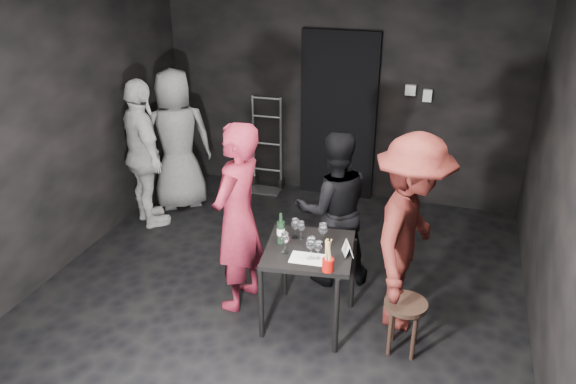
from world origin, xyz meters
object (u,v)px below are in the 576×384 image
(stool, at_px, (405,312))
(hand_truck, at_px, (266,173))
(server_red, at_px, (237,204))
(woman_black, at_px, (334,208))
(tasting_table, at_px, (309,258))
(breadstick_cup, at_px, (328,256))
(man_maroon, at_px, (411,220))
(bystander_cream, at_px, (143,144))
(bystander_grey, at_px, (176,130))
(wine_bottle, at_px, (281,231))

(stool, bearing_deg, hand_truck, 128.58)
(server_red, xyz_separation_m, woman_black, (0.71, 0.63, -0.23))
(tasting_table, xyz_separation_m, server_red, (-0.68, 0.10, 0.36))
(breadstick_cup, bearing_deg, server_red, 156.61)
(hand_truck, relative_size, tasting_table, 1.67)
(stool, relative_size, man_maroon, 0.23)
(stool, xyz_separation_m, breadstick_cup, (-0.61, -0.16, 0.51))
(tasting_table, relative_size, server_red, 0.37)
(woman_black, distance_m, bystander_cream, 2.37)
(hand_truck, relative_size, bystander_grey, 0.63)
(server_red, xyz_separation_m, bystander_grey, (-1.47, 1.67, -0.02))
(hand_truck, distance_m, woman_black, 2.31)
(tasting_table, bearing_deg, woman_black, 87.61)
(bystander_grey, bearing_deg, stool, 112.45)
(hand_truck, height_order, woman_black, woman_black)
(server_red, xyz_separation_m, breadstick_cup, (0.91, -0.39, -0.13))
(tasting_table, xyz_separation_m, wine_bottle, (-0.25, 0.01, 0.20))
(hand_truck, xyz_separation_m, tasting_table, (1.29, -2.54, 0.43))
(hand_truck, height_order, bystander_cream, bystander_cream)
(woman_black, distance_m, man_maroon, 0.92)
(bystander_grey, bearing_deg, server_red, 96.28)
(server_red, relative_size, breadstick_cup, 6.96)
(bystander_cream, bearing_deg, server_red, -173.62)
(hand_truck, bearing_deg, stool, -53.16)
(man_maroon, bearing_deg, bystander_cream, 80.14)
(stool, bearing_deg, woman_black, 133.06)
(hand_truck, xyz_separation_m, breadstick_cup, (1.52, -2.83, 0.65))
(tasting_table, relative_size, bystander_cream, 0.38)
(stool, distance_m, bystander_grey, 3.59)
(stool, bearing_deg, bystander_grey, 147.57)
(hand_truck, height_order, man_maroon, man_maroon)
(server_red, relative_size, bystander_cream, 1.02)
(server_red, distance_m, bystander_grey, 2.22)
(woman_black, distance_m, bystander_grey, 2.42)
(stool, relative_size, breadstick_cup, 1.62)
(wine_bottle, bearing_deg, stool, -7.29)
(woman_black, bearing_deg, breadstick_cup, 76.68)
(hand_truck, relative_size, stool, 2.67)
(stool, height_order, man_maroon, man_maroon)
(wine_bottle, bearing_deg, bystander_grey, 137.19)
(tasting_table, height_order, man_maroon, man_maroon)
(stool, xyz_separation_m, man_maroon, (-0.05, 0.40, 0.63))
(stool, distance_m, breadstick_cup, 0.81)
(tasting_table, distance_m, stool, 0.89)
(bystander_cream, relative_size, breadstick_cup, 6.81)
(stool, height_order, breadstick_cup, breadstick_cup)
(hand_truck, xyz_separation_m, wine_bottle, (1.04, -2.53, 0.63))
(tasting_table, height_order, bystander_grey, bystander_grey)
(bystander_grey, xyz_separation_m, wine_bottle, (1.90, -1.76, -0.13))
(tasting_table, bearing_deg, breadstick_cup, -51.62)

